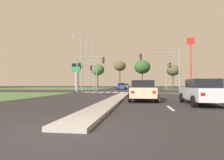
# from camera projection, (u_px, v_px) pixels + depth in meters

# --- Properties ---
(ground_plane) EXTENTS (200.00, 200.00, 0.00)m
(ground_plane) POSITION_uv_depth(u_px,v_px,m) (129.00, 91.00, 34.46)
(ground_plane) COLOR #282628
(grass_verge_far_left) EXTENTS (35.00, 35.00, 0.01)m
(grass_verge_far_left) POSITION_uv_depth(u_px,v_px,m) (56.00, 88.00, 62.35)
(grass_verge_far_left) COLOR #476B38
(grass_verge_far_left) RESTS_ON ground
(grass_verge_far_right) EXTENTS (35.00, 35.00, 0.01)m
(grass_verge_far_right) POSITION_uv_depth(u_px,v_px,m) (221.00, 89.00, 55.04)
(grass_verge_far_right) COLOR #2D4C28
(grass_verge_far_right) RESTS_ON ground
(median_island_near) EXTENTS (1.20, 22.00, 0.14)m
(median_island_near) POSITION_uv_depth(u_px,v_px,m) (116.00, 98.00, 15.66)
(median_island_near) COLOR gray
(median_island_near) RESTS_ON ground
(median_island_far) EXTENTS (1.20, 36.00, 0.14)m
(median_island_far) POSITION_uv_depth(u_px,v_px,m) (133.00, 88.00, 59.19)
(median_island_far) COLOR gray
(median_island_far) RESTS_ON ground
(lane_dash_near) EXTENTS (0.14, 2.00, 0.01)m
(lane_dash_near) POSITION_uv_depth(u_px,v_px,m) (170.00, 108.00, 9.77)
(lane_dash_near) COLOR silver
(lane_dash_near) RESTS_ON ground
(lane_dash_second) EXTENTS (0.14, 2.00, 0.01)m
(lane_dash_second) POSITION_uv_depth(u_px,v_px,m) (159.00, 99.00, 15.71)
(lane_dash_second) COLOR silver
(lane_dash_second) RESTS_ON ground
(lane_dash_third) EXTENTS (0.14, 2.00, 0.01)m
(lane_dash_third) POSITION_uv_depth(u_px,v_px,m) (153.00, 95.00, 21.65)
(lane_dash_third) COLOR silver
(lane_dash_third) RESTS_ON ground
(lane_dash_fourth) EXTENTS (0.14, 2.00, 0.01)m
(lane_dash_fourth) POSITION_uv_depth(u_px,v_px,m) (150.00, 93.00, 27.58)
(lane_dash_fourth) COLOR silver
(lane_dash_fourth) RESTS_ON ground
(lane_dash_fifth) EXTENTS (0.14, 2.00, 0.01)m
(lane_dash_fifth) POSITION_uv_depth(u_px,v_px,m) (148.00, 91.00, 33.52)
(lane_dash_fifth) COLOR silver
(lane_dash_fifth) RESTS_ON ground
(edge_line_right) EXTENTS (0.14, 24.00, 0.01)m
(edge_line_right) POSITION_uv_depth(u_px,v_px,m) (199.00, 99.00, 15.67)
(edge_line_right) COLOR silver
(edge_line_right) RESTS_ON ground
(stop_bar_near) EXTENTS (6.40, 0.50, 0.01)m
(stop_bar_near) POSITION_uv_depth(u_px,v_px,m) (153.00, 93.00, 26.99)
(stop_bar_near) COLOR silver
(stop_bar_near) RESTS_ON ground
(crosswalk_bar_near) EXTENTS (0.70, 2.80, 0.01)m
(crosswalk_bar_near) POSITION_uv_depth(u_px,v_px,m) (87.00, 92.00, 30.23)
(crosswalk_bar_near) COLOR silver
(crosswalk_bar_near) RESTS_ON ground
(crosswalk_bar_second) EXTENTS (0.70, 2.80, 0.01)m
(crosswalk_bar_second) POSITION_uv_depth(u_px,v_px,m) (94.00, 92.00, 30.07)
(crosswalk_bar_second) COLOR silver
(crosswalk_bar_second) RESTS_ON ground
(crosswalk_bar_third) EXTENTS (0.70, 2.80, 0.01)m
(crosswalk_bar_third) POSITION_uv_depth(u_px,v_px,m) (101.00, 92.00, 29.90)
(crosswalk_bar_third) COLOR silver
(crosswalk_bar_third) RESTS_ON ground
(crosswalk_bar_fourth) EXTENTS (0.70, 2.80, 0.01)m
(crosswalk_bar_fourth) POSITION_uv_depth(u_px,v_px,m) (108.00, 92.00, 29.74)
(crosswalk_bar_fourth) COLOR silver
(crosswalk_bar_fourth) RESTS_ON ground
(crosswalk_bar_fifth) EXTENTS (0.70, 2.80, 0.01)m
(crosswalk_bar_fifth) POSITION_uv_depth(u_px,v_px,m) (116.00, 92.00, 29.57)
(crosswalk_bar_fifth) COLOR silver
(crosswalk_bar_fifth) RESTS_ON ground
(crosswalk_bar_sixth) EXTENTS (0.70, 2.80, 0.01)m
(crosswalk_bar_sixth) POSITION_uv_depth(u_px,v_px,m) (123.00, 92.00, 29.41)
(crosswalk_bar_sixth) COLOR silver
(crosswalk_bar_sixth) RESTS_ON ground
(car_grey_near) EXTENTS (2.01, 4.51, 1.52)m
(car_grey_near) POSITION_uv_depth(u_px,v_px,m) (126.00, 86.00, 60.07)
(car_grey_near) COLOR slate
(car_grey_near) RESTS_ON ground
(car_beige_second) EXTENTS (2.03, 4.22, 1.54)m
(car_beige_second) POSITION_uv_depth(u_px,v_px,m) (143.00, 90.00, 14.17)
(car_beige_second) COLOR #BCAD8E
(car_beige_second) RESTS_ON ground
(car_navy_third) EXTENTS (4.24, 2.03, 1.51)m
(car_navy_third) POSITION_uv_depth(u_px,v_px,m) (141.00, 87.00, 33.10)
(car_navy_third) COLOR #161E47
(car_navy_third) RESTS_ON ground
(car_silver_fourth) EXTENTS (1.95, 4.58, 1.56)m
(car_silver_fourth) POSITION_uv_depth(u_px,v_px,m) (202.00, 92.00, 11.48)
(car_silver_fourth) COLOR #B7B7BC
(car_silver_fourth) RESTS_ON ground
(car_blue_fifth) EXTENTS (2.09, 4.62, 1.60)m
(car_blue_fifth) POSITION_uv_depth(u_px,v_px,m) (122.00, 86.00, 45.33)
(car_blue_fifth) COLOR navy
(car_blue_fifth) RESTS_ON ground
(traffic_signal_near_left) EXTENTS (4.44, 0.32, 5.68)m
(traffic_signal_near_left) POSITION_uv_depth(u_px,v_px,m) (87.00, 67.00, 28.88)
(traffic_signal_near_left) COLOR gray
(traffic_signal_near_left) RESTS_ON ground
(traffic_signal_far_right) EXTENTS (0.32, 5.30, 5.58)m
(traffic_signal_far_right) POSITION_uv_depth(u_px,v_px,m) (168.00, 71.00, 38.07)
(traffic_signal_far_right) COLOR gray
(traffic_signal_far_right) RESTS_ON ground
(traffic_signal_far_left) EXTENTS (0.32, 5.15, 5.28)m
(traffic_signal_far_left) POSITION_uv_depth(u_px,v_px,m) (94.00, 73.00, 40.25)
(traffic_signal_far_left) COLOR gray
(traffic_signal_far_left) RESTS_ON ground
(traffic_signal_near_right) EXTENTS (5.78, 0.32, 6.06)m
(traffic_signal_near_right) POSITION_uv_depth(u_px,v_px,m) (165.00, 64.00, 27.23)
(traffic_signal_near_right) COLOR gray
(traffic_signal_near_right) RESTS_ON ground
(street_lamp_second) EXTENTS (2.14, 0.56, 10.03)m
(street_lamp_second) POSITION_uv_depth(u_px,v_px,m) (81.00, 60.00, 33.61)
(street_lamp_second) COLOR gray
(street_lamp_second) RESTS_ON ground
(street_lamp_third) EXTENTS (2.16, 0.39, 10.88)m
(street_lamp_third) POSITION_uv_depth(u_px,v_px,m) (93.00, 63.00, 42.21)
(street_lamp_third) COLOR gray
(street_lamp_third) RESTS_ON ground
(fastfood_pole_sign) EXTENTS (1.80, 0.40, 13.36)m
(fastfood_pole_sign) POSITION_uv_depth(u_px,v_px,m) (191.00, 52.00, 48.87)
(fastfood_pole_sign) COLOR red
(fastfood_pole_sign) RESTS_ON ground
(fuel_price_totem) EXTENTS (1.80, 0.24, 5.69)m
(fuel_price_totem) POSITION_uv_depth(u_px,v_px,m) (76.00, 71.00, 39.80)
(fuel_price_totem) COLOR silver
(fuel_price_totem) RESTS_ON ground
(treeline_near) EXTENTS (3.40, 3.40, 9.29)m
(treeline_near) POSITION_uv_depth(u_px,v_px,m) (78.00, 66.00, 66.70)
(treeline_near) COLOR #423323
(treeline_near) RESTS_ON ground
(treeline_second) EXTENTS (4.69, 4.69, 8.48)m
(treeline_second) POSITION_uv_depth(u_px,v_px,m) (98.00, 70.00, 67.36)
(treeline_second) COLOR #423323
(treeline_second) RESTS_ON ground
(treeline_third) EXTENTS (4.04, 4.04, 9.25)m
(treeline_third) POSITION_uv_depth(u_px,v_px,m) (120.00, 66.00, 63.84)
(treeline_third) COLOR #423323
(treeline_third) RESTS_ON ground
(treeline_fourth) EXTENTS (5.25, 5.25, 9.21)m
(treeline_fourth) POSITION_uv_depth(u_px,v_px,m) (142.00, 67.00, 61.85)
(treeline_fourth) COLOR #423323
(treeline_fourth) RESTS_ON ground
(treeline_fifth) EXTENTS (4.32, 4.32, 7.81)m
(treeline_fifth) POSITION_uv_depth(u_px,v_px,m) (173.00, 70.00, 63.28)
(treeline_fifth) COLOR #423323
(treeline_fifth) RESTS_ON ground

